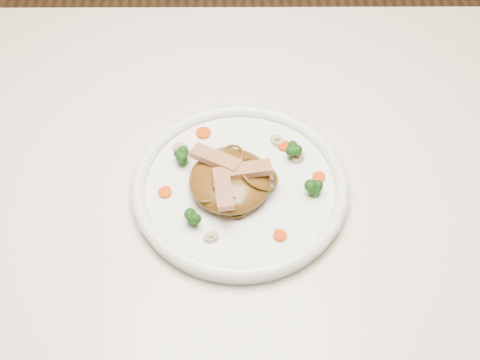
{
  "coord_description": "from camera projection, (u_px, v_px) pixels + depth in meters",
  "views": [
    {
      "loc": [
        0.02,
        -0.57,
        1.49
      ],
      "look_at": [
        0.02,
        -0.02,
        0.78
      ],
      "focal_mm": 48.46,
      "sensor_mm": 36.0,
      "label": 1
    }
  ],
  "objects": [
    {
      "name": "carrot_2",
      "position": [
        319.0,
        177.0,
        0.91
      ],
      "size": [
        0.02,
        0.02,
        0.0
      ],
      "primitive_type": "cylinder",
      "rotation": [
        0.0,
        0.0,
        0.09
      ],
      "color": "#EF4808",
      "rests_on": "plate"
    },
    {
      "name": "table",
      "position": [
        229.0,
        219.0,
        1.01
      ],
      "size": [
        1.2,
        0.8,
        0.75
      ],
      "color": "beige",
      "rests_on": "ground"
    },
    {
      "name": "carrot_0",
      "position": [
        284.0,
        146.0,
        0.95
      ],
      "size": [
        0.02,
        0.02,
        0.0
      ],
      "primitive_type": "cylinder",
      "rotation": [
        0.0,
        0.0,
        0.33
      ],
      "color": "#EF4808",
      "rests_on": "plate"
    },
    {
      "name": "carrot_1",
      "position": [
        165.0,
        192.0,
        0.9
      ],
      "size": [
        0.02,
        0.02,
        0.0
      ],
      "primitive_type": "cylinder",
      "rotation": [
        0.0,
        0.0,
        0.37
      ],
      "color": "#EF4808",
      "rests_on": "plate"
    },
    {
      "name": "broccoli_2",
      "position": [
        193.0,
        217.0,
        0.86
      ],
      "size": [
        0.03,
        0.03,
        0.03
      ],
      "primitive_type": null,
      "rotation": [
        0.0,
        0.0,
        -0.33
      ],
      "color": "#11430E",
      "rests_on": "plate"
    },
    {
      "name": "mushroom_0",
      "position": [
        211.0,
        237.0,
        0.85
      ],
      "size": [
        0.03,
        0.03,
        0.01
      ],
      "primitive_type": "cylinder",
      "rotation": [
        0.0,
        0.0,
        0.36
      ],
      "color": "beige",
      "rests_on": "plate"
    },
    {
      "name": "broccoli_1",
      "position": [
        183.0,
        156.0,
        0.92
      ],
      "size": [
        0.04,
        0.04,
        0.03
      ],
      "primitive_type": null,
      "rotation": [
        0.0,
        0.0,
        0.44
      ],
      "color": "#11430E",
      "rests_on": "plate"
    },
    {
      "name": "chicken_c",
      "position": [
        223.0,
        189.0,
        0.86
      ],
      "size": [
        0.03,
        0.07,
        0.01
      ],
      "primitive_type": "cube",
      "rotation": [
        0.0,
        0.0,
        4.84
      ],
      "color": "tan",
      "rests_on": "noodle_mound"
    },
    {
      "name": "mushroom_2",
      "position": [
        181.0,
        148.0,
        0.95
      ],
      "size": [
        0.04,
        0.04,
        0.01
      ],
      "primitive_type": "cylinder",
      "rotation": [
        0.0,
        0.0,
        -0.5
      ],
      "color": "beige",
      "rests_on": "plate"
    },
    {
      "name": "broccoli_0",
      "position": [
        293.0,
        150.0,
        0.93
      ],
      "size": [
        0.03,
        0.03,
        0.03
      ],
      "primitive_type": null,
      "rotation": [
        0.0,
        0.0,
        -0.04
      ],
      "color": "#11430E",
      "rests_on": "plate"
    },
    {
      "name": "mushroom_1",
      "position": [
        298.0,
        157.0,
        0.94
      ],
      "size": [
        0.03,
        0.03,
        0.01
      ],
      "primitive_type": "cylinder",
      "rotation": [
        0.0,
        0.0,
        1.03
      ],
      "color": "beige",
      "rests_on": "plate"
    },
    {
      "name": "chicken_b",
      "position": [
        216.0,
        159.0,
        0.89
      ],
      "size": [
        0.07,
        0.06,
        0.01
      ],
      "primitive_type": "cube",
      "rotation": [
        0.0,
        0.0,
        2.63
      ],
      "color": "tan",
      "rests_on": "noodle_mound"
    },
    {
      "name": "carrot_3",
      "position": [
        203.0,
        133.0,
        0.97
      ],
      "size": [
        0.03,
        0.03,
        0.0
      ],
      "primitive_type": "cylinder",
      "rotation": [
        0.0,
        0.0,
        -0.37
      ],
      "color": "#EF4808",
      "rests_on": "plate"
    },
    {
      "name": "carrot_4",
      "position": [
        280.0,
        235.0,
        0.85
      ],
      "size": [
        0.02,
        0.02,
        0.0
      ],
      "primitive_type": "cylinder",
      "rotation": [
        0.0,
        0.0,
        -0.01
      ],
      "color": "#EF4808",
      "rests_on": "plate"
    },
    {
      "name": "mushroom_3",
      "position": [
        277.0,
        141.0,
        0.96
      ],
      "size": [
        0.03,
        0.03,
        0.01
      ],
      "primitive_type": "cylinder",
      "rotation": [
        0.0,
        0.0,
        2.2
      ],
      "color": "beige",
      "rests_on": "plate"
    },
    {
      "name": "chicken_a",
      "position": [
        247.0,
        170.0,
        0.88
      ],
      "size": [
        0.07,
        0.03,
        0.01
      ],
      "primitive_type": "cube",
      "rotation": [
        0.0,
        0.0,
        0.15
      ],
      "color": "tan",
      "rests_on": "noodle_mound"
    },
    {
      "name": "broccoli_3",
      "position": [
        315.0,
        188.0,
        0.89
      ],
      "size": [
        0.03,
        0.03,
        0.03
      ],
      "primitive_type": null,
      "rotation": [
        0.0,
        0.0,
        0.17
      ],
      "color": "#11430E",
      "rests_on": "plate"
    },
    {
      "name": "plate",
      "position": [
        240.0,
        190.0,
        0.91
      ],
      "size": [
        0.32,
        0.32,
        0.02
      ],
      "primitive_type": "cylinder",
      "rotation": [
        0.0,
        0.0,
        -0.05
      ],
      "color": "white",
      "rests_on": "table"
    },
    {
      "name": "noodle_mound",
      "position": [
        230.0,
        181.0,
        0.89
      ],
      "size": [
        0.15,
        0.15,
        0.04
      ],
      "primitive_type": "ellipsoid",
      "rotation": [
        0.0,
        0.0,
        0.36
      ],
      "color": "#5A3611",
      "rests_on": "plate"
    }
  ]
}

